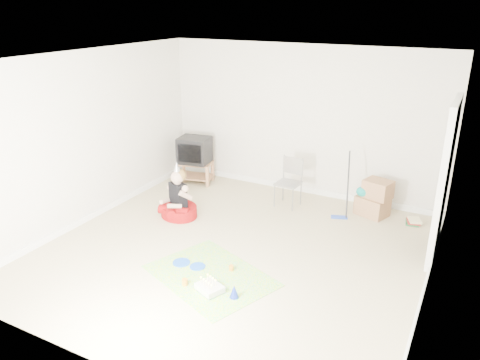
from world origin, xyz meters
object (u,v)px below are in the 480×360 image
at_px(crt_tv, 194,150).
at_px(seated_woman, 179,204).
at_px(cardboard_boxes, 374,198).
at_px(birthday_cake, 210,288).
at_px(tv_stand, 195,170).
at_px(folding_chair, 288,183).

distance_m(crt_tv, seated_woman, 1.57).
bearing_deg(cardboard_boxes, birthday_cake, -111.83).
xyz_separation_m(tv_stand, seated_woman, (0.58, -1.39, -0.04)).
height_order(tv_stand, birthday_cake, tv_stand).
bearing_deg(seated_woman, folding_chair, 40.59).
xyz_separation_m(tv_stand, folding_chair, (1.97, -0.20, 0.16)).
height_order(crt_tv, birthday_cake, crt_tv).
distance_m(cardboard_boxes, birthday_cake, 3.31).
bearing_deg(folding_chair, birthday_cake, -87.19).
distance_m(crt_tv, cardboard_boxes, 3.36).
distance_m(folding_chair, birthday_cake, 2.79).
xyz_separation_m(crt_tv, folding_chair, (1.97, -0.20, -0.24)).
distance_m(crt_tv, birthday_cake, 3.69).
bearing_deg(cardboard_boxes, tv_stand, -178.39).
bearing_deg(seated_woman, crt_tv, 112.65).
relative_size(tv_stand, folding_chair, 0.87).
xyz_separation_m(cardboard_boxes, birthday_cake, (-1.23, -3.06, -0.25)).
bearing_deg(crt_tv, tv_stand, 0.00).
distance_m(crt_tv, folding_chair, 2.00).
height_order(tv_stand, cardboard_boxes, cardboard_boxes).
height_order(crt_tv, folding_chair, crt_tv).
height_order(seated_woman, birthday_cake, seated_woman).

